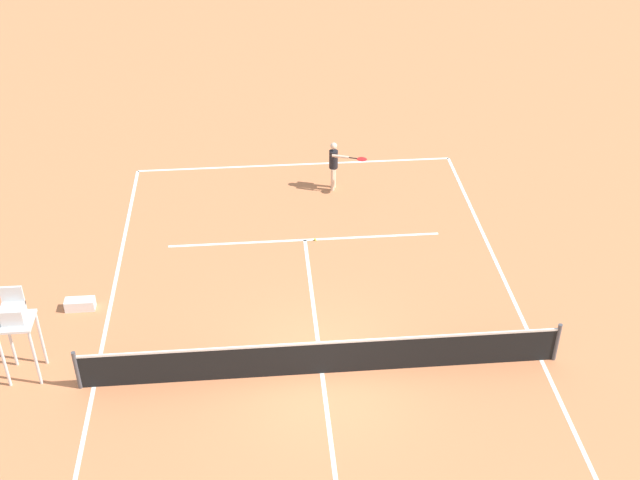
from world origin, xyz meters
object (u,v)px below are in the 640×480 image
object	(u,v)px
umpire_chair	(15,320)
player_serving	(335,162)
tennis_ball	(315,240)
equipment_bag	(80,304)

from	to	relation	value
umpire_chair	player_serving	bearing A→B (deg)	-135.28
player_serving	umpire_chair	xyz separation A→B (m)	(8.04, 7.96, 0.63)
tennis_ball	umpire_chair	bearing A→B (deg)	35.02
tennis_ball	equipment_bag	distance (m)	6.86
player_serving	umpire_chair	size ratio (longest dim) A/B	0.68
equipment_bag	player_serving	bearing A→B (deg)	-142.18
tennis_ball	umpire_chair	xyz separation A→B (m)	(7.16, 5.02, 1.57)
player_serving	tennis_ball	size ratio (longest dim) A/B	24.24
player_serving	equipment_bag	distance (m)	9.16
player_serving	umpire_chair	bearing A→B (deg)	-25.55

